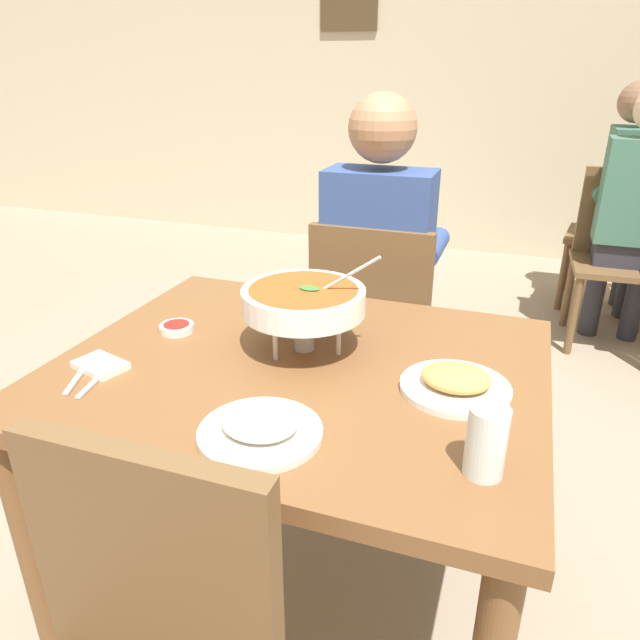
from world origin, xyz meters
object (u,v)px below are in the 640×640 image
diner_main (380,262)px  curry_bowl (304,301)px  dining_table_main (300,402)px  chair_bg_middle (618,247)px  patron_bg_middle (637,206)px  rice_plate (260,427)px  sauce_dish (177,328)px  drink_glass (486,445)px  chair_diner_main (375,326)px  chair_bg_left (626,226)px  patron_bg_left (629,187)px  appetizer_plate (456,382)px

diner_main → curry_bowl: (-0.02, -0.71, 0.11)m
dining_table_main → curry_bowl: curry_bowl is taller
chair_bg_middle → diner_main: bearing=-124.7°
curry_bowl → patron_bg_middle: bearing=63.7°
rice_plate → sauce_dish: (-0.41, 0.36, -0.01)m
dining_table_main → rice_plate: bearing=-82.5°
diner_main → rice_plate: diner_main is taller
drink_glass → chair_bg_middle: (0.49, 2.42, -0.28)m
chair_diner_main → curry_bowl: size_ratio=2.71×
diner_main → sauce_dish: 0.81m
dining_table_main → chair_diner_main: size_ratio=1.26×
sauce_dish → drink_glass: 0.89m
rice_plate → chair_bg_left: (0.99, 2.94, -0.24)m
drink_glass → patron_bg_left: size_ratio=0.10×
rice_plate → patron_bg_middle: bearing=68.5°
patron_bg_middle → curry_bowl: bearing=-116.3°
curry_bowl → patron_bg_middle: patron_bg_middle is taller
chair_diner_main → curry_bowl: bearing=-91.3°
diner_main → chair_bg_middle: 1.68m
diner_main → curry_bowl: 0.72m
diner_main → curry_bowl: bearing=-91.2°
dining_table_main → patron_bg_middle: bearing=64.8°
rice_plate → patron_bg_left: bearing=71.6°
diner_main → rice_plate: 1.09m
diner_main → curry_bowl: diner_main is taller
chair_bg_left → chair_bg_middle: 0.50m
chair_diner_main → patron_bg_middle: size_ratio=0.69×
chair_diner_main → curry_bowl: (-0.02, -0.68, 0.35)m
diner_main → patron_bg_left: (1.00, 1.81, 0.00)m
sauce_dish → patron_bg_left: patron_bg_left is taller
diner_main → chair_bg_middle: diner_main is taller
chair_diner_main → patron_bg_left: (1.00, 1.84, 0.24)m
diner_main → sauce_dish: bearing=-117.2°
chair_diner_main → appetizer_plate: size_ratio=3.75×
diner_main → patron_bg_middle: bearing=53.0°
curry_bowl → diner_main: bearing=88.8°
dining_table_main → chair_bg_left: chair_bg_left is taller
appetizer_plate → drink_glass: (0.08, -0.27, 0.04)m
drink_glass → patron_bg_middle: patron_bg_middle is taller
chair_diner_main → diner_main: diner_main is taller
rice_plate → curry_bowl: bearing=98.3°
chair_bg_left → sauce_dish: bearing=-118.6°
appetizer_plate → drink_glass: 0.28m
chair_diner_main → sauce_dish: bearing=-118.3°
dining_table_main → diner_main: size_ratio=0.87×
curry_bowl → appetizer_plate: size_ratio=1.39×
drink_glass → patron_bg_middle: 2.41m
rice_plate → appetizer_plate: size_ratio=1.00×
dining_table_main → patron_bg_middle: size_ratio=0.87×
patron_bg_left → patron_bg_middle: 0.51m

